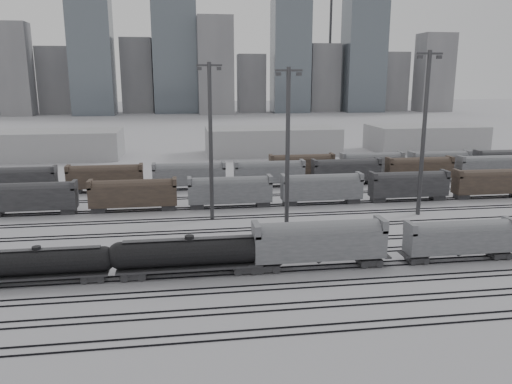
{
  "coord_description": "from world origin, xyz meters",
  "views": [
    {
      "loc": [
        -17.22,
        -55.08,
        22.94
      ],
      "look_at": [
        -5.13,
        26.3,
        4.0
      ],
      "focal_mm": 35.0,
      "sensor_mm": 36.0,
      "label": 1
    }
  ],
  "objects": [
    {
      "name": "hopper_car_a",
      "position": [
        -1.07,
        1.0,
        3.61
      ],
      "size": [
        16.33,
        3.24,
        5.84
      ],
      "color": "#242426",
      "rests_on": "ground"
    },
    {
      "name": "crane_right",
      "position": [
        91.26,
        305.0,
        57.39
      ],
      "size": [
        42.0,
        1.8,
        100.0
      ],
      "color": "#37373A",
      "rests_on": "ground"
    },
    {
      "name": "tank_car_a",
      "position": [
        -33.8,
        1.0,
        2.47
      ],
      "size": [
        17.26,
        2.88,
        4.26
      ],
      "color": "#242426",
      "rests_on": "ground"
    },
    {
      "name": "bg_string_mid",
      "position": [
        18.0,
        48.0,
        2.8
      ],
      "size": [
        151.0,
        3.0,
        5.6
      ],
      "color": "#242426",
      "rests_on": "ground"
    },
    {
      "name": "tracks",
      "position": [
        0.0,
        17.5,
        0.08
      ],
      "size": [
        220.0,
        71.5,
        0.16
      ],
      "color": "black",
      "rests_on": "ground"
    },
    {
      "name": "tank_car_b",
      "position": [
        -16.77,
        1.0,
        2.72
      ],
      "size": [
        19.03,
        3.17,
        4.7
      ],
      "color": "#242426",
      "rests_on": "ground"
    },
    {
      "name": "bg_string_near",
      "position": [
        8.0,
        32.0,
        2.8
      ],
      "size": [
        151.0,
        3.0,
        5.6
      ],
      "color": "slate",
      "rests_on": "ground"
    },
    {
      "name": "skyline",
      "position": [
        10.84,
        280.0,
        34.73
      ],
      "size": [
        316.0,
        22.4,
        95.0
      ],
      "color": "gray",
      "rests_on": "ground"
    },
    {
      "name": "light_mast_c",
      "position": [
        -2.33,
        14.33,
        12.93
      ],
      "size": [
        3.9,
        0.62,
        24.38
      ],
      "color": "#37373A",
      "rests_on": "ground"
    },
    {
      "name": "hopper_car_b",
      "position": [
        17.4,
        1.0,
        3.15
      ],
      "size": [
        14.25,
        2.83,
        5.1
      ],
      "color": "#242426",
      "rests_on": "ground"
    },
    {
      "name": "crane_left",
      "position": [
        -28.74,
        305.0,
        57.39
      ],
      "size": [
        42.0,
        1.8,
        100.0
      ],
      "color": "#37373A",
      "rests_on": "ground"
    },
    {
      "name": "warehouse_left",
      "position": [
        -60.0,
        95.0,
        4.0
      ],
      "size": [
        50.0,
        18.0,
        8.0
      ],
      "primitive_type": "cube",
      "color": "#A5A5A7",
      "rests_on": "ground"
    },
    {
      "name": "bg_string_far",
      "position": [
        35.5,
        56.0,
        2.8
      ],
      "size": [
        66.0,
        3.0,
        5.6
      ],
      "color": "#4D3D30",
      "rests_on": "ground"
    },
    {
      "name": "warehouse_right",
      "position": [
        60.0,
        95.0,
        4.0
      ],
      "size": [
        35.0,
        18.0,
        8.0
      ],
      "primitive_type": "cube",
      "color": "#A5A5A7",
      "rests_on": "ground"
    },
    {
      "name": "warehouse_mid",
      "position": [
        10.0,
        95.0,
        4.0
      ],
      "size": [
        40.0,
        18.0,
        8.0
      ],
      "primitive_type": "cube",
      "color": "#A5A5A7",
      "rests_on": "ground"
    },
    {
      "name": "light_mast_d",
      "position": [
        22.41,
        22.48,
        14.44
      ],
      "size": [
        4.35,
        0.7,
        27.22
      ],
      "color": "#37373A",
      "rests_on": "ground"
    },
    {
      "name": "ground",
      "position": [
        0.0,
        0.0,
        0.0
      ],
      "size": [
        900.0,
        900.0,
        0.0
      ],
      "primitive_type": "plane",
      "color": "silver",
      "rests_on": "ground"
    },
    {
      "name": "light_mast_b",
      "position": [
        -12.71,
        24.72,
        13.42
      ],
      "size": [
        4.05,
        0.65,
        25.29
      ],
      "color": "#37373A",
      "rests_on": "ground"
    }
  ]
}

